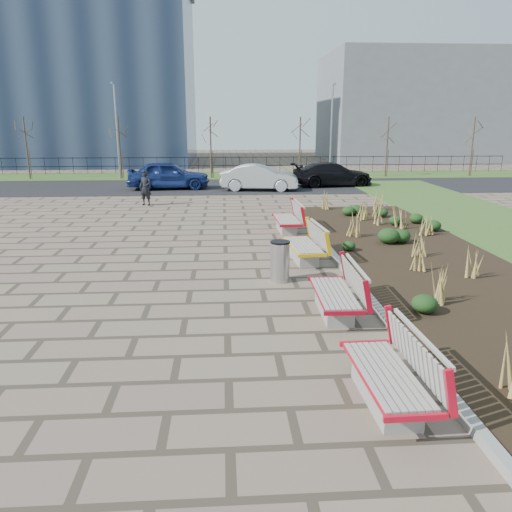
{
  "coord_description": "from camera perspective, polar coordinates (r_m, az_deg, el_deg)",
  "views": [
    {
      "loc": [
        0.81,
        -7.65,
        3.82
      ],
      "look_at": [
        1.5,
        3.0,
        0.9
      ],
      "focal_mm": 35.0,
      "sensor_mm": 36.0,
      "label": 1
    }
  ],
  "objects": [
    {
      "name": "ground",
      "position": [
        8.59,
        -8.89,
        -11.3
      ],
      "size": [
        120.0,
        120.0,
        0.0
      ],
      "primitive_type": "plane",
      "color": "#6D5F4B",
      "rests_on": "ground"
    },
    {
      "name": "planting_bed",
      "position": [
        14.28,
        18.83,
        -0.85
      ],
      "size": [
        4.5,
        18.0,
        0.1
      ],
      "primitive_type": "cube",
      "color": "black",
      "rests_on": "ground"
    },
    {
      "name": "planting_curb",
      "position": [
        13.56,
        9.7,
        -0.97
      ],
      "size": [
        0.16,
        18.0,
        0.15
      ],
      "primitive_type": "cube",
      "color": "gray",
      "rests_on": "ground"
    },
    {
      "name": "grass_verge_far",
      "position": [
        35.87,
        -5.06,
        9.15
      ],
      "size": [
        80.0,
        5.0,
        0.04
      ],
      "primitive_type": "cube",
      "color": "#33511E",
      "rests_on": "ground"
    },
    {
      "name": "road",
      "position": [
        29.91,
        -5.29,
        7.9
      ],
      "size": [
        80.0,
        7.0,
        0.02
      ],
      "primitive_type": "cube",
      "color": "black",
      "rests_on": "ground"
    },
    {
      "name": "bench_a",
      "position": [
        7.25,
        14.68,
        -12.48
      ],
      "size": [
        0.95,
        2.12,
        1.0
      ],
      "primitive_type": null,
      "rotation": [
        0.0,
        0.0,
        0.02
      ],
      "color": "red",
      "rests_on": "ground"
    },
    {
      "name": "bench_b",
      "position": [
        10.19,
        8.94,
        -3.91
      ],
      "size": [
        0.95,
        2.12,
        1.0
      ],
      "primitive_type": null,
      "rotation": [
        0.0,
        0.0,
        -0.02
      ],
      "color": "#A70B1F",
      "rests_on": "ground"
    },
    {
      "name": "bench_c",
      "position": [
        13.96,
        5.43,
        1.47
      ],
      "size": [
        1.06,
        2.16,
        1.0
      ],
      "primitive_type": null,
      "rotation": [
        0.0,
        0.0,
        0.08
      ],
      "color": "yellow",
      "rests_on": "ground"
    },
    {
      "name": "bench_d",
      "position": [
        17.61,
        3.51,
        4.39
      ],
      "size": [
        0.96,
        2.13,
        1.0
      ],
      "primitive_type": null,
      "rotation": [
        0.0,
        0.0,
        0.03
      ],
      "color": "red",
      "rests_on": "ground"
    },
    {
      "name": "litter_bin",
      "position": [
        12.12,
        2.76,
        -0.66
      ],
      "size": [
        0.46,
        0.46,
        0.98
      ],
      "primitive_type": "cylinder",
      "color": "#B2B2B7",
      "rests_on": "ground"
    },
    {
      "name": "pedestrian",
      "position": [
        23.65,
        -12.51,
        7.61
      ],
      "size": [
        0.69,
        0.57,
        1.61
      ],
      "primitive_type": "imported",
      "rotation": [
        0.0,
        0.0,
        -0.37
      ],
      "color": "black",
      "rests_on": "ground"
    },
    {
      "name": "car_blue",
      "position": [
        29.08,
        -9.96,
        9.1
      ],
      "size": [
        4.7,
        2.13,
        1.56
      ],
      "primitive_type": "imported",
      "rotation": [
        0.0,
        0.0,
        1.63
      ],
      "color": "navy",
      "rests_on": "road"
    },
    {
      "name": "car_silver",
      "position": [
        28.09,
        0.41,
        8.96
      ],
      "size": [
        4.45,
        2.06,
        1.41
      ],
      "primitive_type": "imported",
      "rotation": [
        0.0,
        0.0,
        1.44
      ],
      "color": "#A6AAAE",
      "rests_on": "road"
    },
    {
      "name": "car_black",
      "position": [
        30.29,
        8.71,
        9.23
      ],
      "size": [
        4.99,
        2.56,
        1.39
      ],
      "primitive_type": "imported",
      "rotation": [
        0.0,
        0.0,
        1.7
      ],
      "color": "black",
      "rests_on": "road"
    },
    {
      "name": "tree_a",
      "position": [
        36.52,
        -24.74,
        11.13
      ],
      "size": [
        1.4,
        1.4,
        4.0
      ],
      "primitive_type": null,
      "color": "#4C3D2D",
      "rests_on": "grass_verge_far"
    },
    {
      "name": "tree_b",
      "position": [
        34.87,
        -15.31,
        11.84
      ],
      "size": [
        1.4,
        1.4,
        4.0
      ],
      "primitive_type": null,
      "color": "#4C3D2D",
      "rests_on": "grass_verge_far"
    },
    {
      "name": "tree_c",
      "position": [
        34.21,
        -5.19,
        12.24
      ],
      "size": [
        1.4,
        1.4,
        4.0
      ],
      "primitive_type": null,
      "color": "#4C3D2D",
      "rests_on": "grass_verge_far"
    },
    {
      "name": "tree_d",
      "position": [
        34.59,
        5.03,
        12.28
      ],
      "size": [
        1.4,
        1.4,
        4.0
      ],
      "primitive_type": null,
      "color": "#4C3D2D",
      "rests_on": "grass_verge_far"
    },
    {
      "name": "tree_e",
      "position": [
        35.99,
        14.73,
        11.96
      ],
      "size": [
        1.4,
        1.4,
        4.0
      ],
      "primitive_type": null,
      "color": "#4C3D2D",
      "rests_on": "grass_verge_far"
    },
    {
      "name": "tree_f",
      "position": [
        38.28,
        23.46,
        11.4
      ],
      "size": [
        1.4,
        1.4,
        4.0
      ],
      "primitive_type": null,
      "color": "#4C3D2D",
      "rests_on": "grass_verge_far"
    },
    {
      "name": "lamp_west",
      "position": [
        34.35,
        -15.59,
        13.44
      ],
      "size": [
        0.24,
        0.6,
        6.0
      ],
      "primitive_type": null,
      "color": "gray",
      "rests_on": "grass_verge_far"
    },
    {
      "name": "lamp_east",
      "position": [
        34.42,
        8.59,
        13.82
      ],
      "size": [
        0.24,
        0.6,
        6.0
      ],
      "primitive_type": null,
      "color": "gray",
      "rests_on": "grass_verge_far"
    },
    {
      "name": "railing_fence",
      "position": [
        37.3,
        -5.03,
        10.34
      ],
      "size": [
        44.0,
        0.1,
        1.2
      ],
      "primitive_type": null,
      "color": "black",
      "rests_on": "grass_verge_far"
    },
    {
      "name": "building_grey",
      "position": [
        53.25,
        18.12,
        15.83
      ],
      "size": [
        18.0,
        12.0,
        10.0
      ],
      "primitive_type": "cube",
      "color": "slate",
      "rests_on": "ground"
    }
  ]
}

